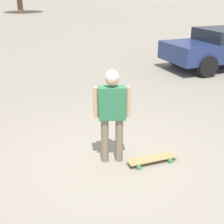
% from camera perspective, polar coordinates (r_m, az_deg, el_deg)
% --- Properties ---
extents(ground_plane, '(220.00, 220.00, 0.00)m').
position_cam_1_polar(ground_plane, '(5.35, 0.00, -8.83)').
color(ground_plane, gray).
extents(person, '(0.27, 0.58, 1.58)m').
position_cam_1_polar(person, '(4.92, 0.00, 0.80)').
color(person, '#7A6B56').
rests_on(person, ground_plane).
extents(skateboard, '(0.56, 0.85, 0.09)m').
position_cam_1_polar(skateboard, '(5.29, 7.33, -8.50)').
color(skateboard, tan).
rests_on(skateboard, ground_plane).
extents(car_parked_near, '(3.62, 4.62, 1.37)m').
position_cam_1_polar(car_parked_near, '(11.95, 19.82, 11.17)').
color(car_parked_near, navy).
rests_on(car_parked_near, ground_plane).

